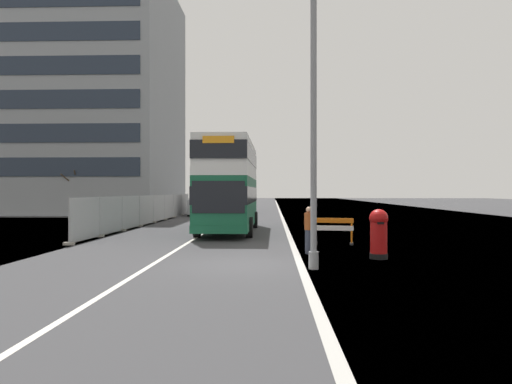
% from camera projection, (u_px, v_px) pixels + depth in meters
% --- Properties ---
extents(ground, '(140.00, 280.00, 0.10)m').
position_uv_depth(ground, '(258.00, 266.00, 14.24)').
color(ground, '#38383A').
extents(double_decker_bus, '(2.90, 10.20, 4.86)m').
position_uv_depth(double_decker_bus, '(230.00, 185.00, 25.60)').
color(double_decker_bus, '#145638').
rests_on(double_decker_bus, ground).
extents(lamppost_foreground, '(0.29, 0.70, 9.15)m').
position_uv_depth(lamppost_foreground, '(314.00, 118.00, 13.33)').
color(lamppost_foreground, gray).
rests_on(lamppost_foreground, ground).
extents(red_pillar_postbox, '(0.61, 0.61, 1.64)m').
position_uv_depth(red_pillar_postbox, '(379.00, 231.00, 15.38)').
color(red_pillar_postbox, black).
rests_on(red_pillar_postbox, ground).
extents(roadworks_barrier, '(1.68, 0.66, 1.10)m').
position_uv_depth(roadworks_barrier, '(334.00, 228.00, 19.57)').
color(roadworks_barrier, orange).
rests_on(roadworks_barrier, ground).
extents(construction_site_fence, '(0.44, 27.40, 2.01)m').
position_uv_depth(construction_site_fence, '(153.00, 209.00, 32.85)').
color(construction_site_fence, '#A8AAAD').
rests_on(construction_site_fence, ground).
extents(car_oncoming_near, '(2.04, 4.06, 2.27)m').
position_uv_depth(car_oncoming_near, '(201.00, 204.00, 42.67)').
color(car_oncoming_near, gray).
rests_on(car_oncoming_near, ground).
extents(car_receding_mid, '(1.95, 4.59, 2.02)m').
position_uv_depth(car_receding_mid, '(222.00, 203.00, 50.53)').
color(car_receding_mid, gray).
rests_on(car_receding_mid, ground).
extents(bare_tree_far_verge_near, '(2.97, 2.39, 5.35)m').
position_uv_depth(bare_tree_far_verge_near, '(79.00, 186.00, 42.77)').
color(bare_tree_far_verge_near, '#4C3D2D').
rests_on(bare_tree_far_verge_near, ground).
extents(bare_tree_far_verge_mid, '(2.31, 2.64, 5.84)m').
position_uv_depth(bare_tree_far_verge_mid, '(174.00, 188.00, 63.85)').
color(bare_tree_far_verge_mid, '#4C3D2D').
rests_on(bare_tree_far_verge_mid, ground).
extents(bare_tree_far_verge_far, '(2.40, 2.97, 4.63)m').
position_uv_depth(bare_tree_far_verge_far, '(168.00, 192.00, 66.15)').
color(bare_tree_far_verge_far, '#4C3D2D').
rests_on(bare_tree_far_verge_far, ground).
extents(pedestrian_at_kerb, '(0.34, 0.34, 1.68)m').
position_uv_depth(pedestrian_at_kerb, '(309.00, 230.00, 16.61)').
color(pedestrian_at_kerb, '#2D3342').
rests_on(pedestrian_at_kerb, ground).
extents(backdrop_office_block, '(27.98, 17.39, 24.52)m').
position_uv_depth(backdrop_office_block, '(44.00, 100.00, 50.90)').
color(backdrop_office_block, gray).
rests_on(backdrop_office_block, ground).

